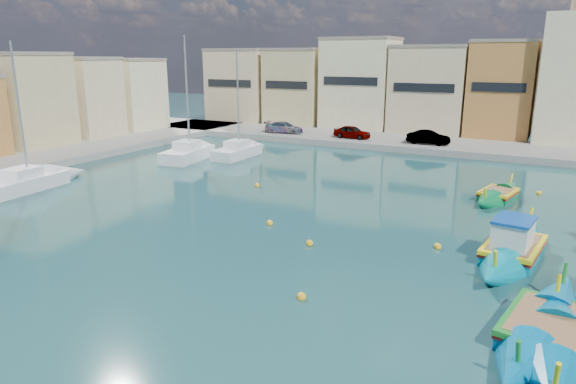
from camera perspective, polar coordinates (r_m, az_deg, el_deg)
The scene contains 13 objects.
ground at distance 21.71m, azimuth 6.04°, elevation -9.05°, with size 160.00×160.00×0.00m, color #153C41.
north_quay at distance 51.69m, azimuth 19.58°, elevation 4.62°, with size 80.00×8.00×0.60m, color gray.
west_quay at distance 48.10m, azimuth -27.60°, elevation 3.06°, with size 8.00×56.00×0.60m, color gray.
north_townhouses at distance 57.96m, azimuth 27.75°, elevation 9.51°, with size 83.20×7.87×10.19m.
parked_cars at distance 53.13m, azimuth 6.57°, elevation 6.67°, with size 19.78×2.27×1.31m.
luzzu_turquoise_cabin at distance 25.16m, azimuth 23.73°, elevation -5.95°, with size 3.26×9.71×3.06m.
luzzu_green at distance 34.91m, azimuth 22.29°, elevation -0.40°, with size 3.12×7.04×2.15m.
luzzu_blue_south at distance 18.93m, azimuth 26.36°, elevation -13.51°, with size 3.50×9.19×2.59m.
luzzu_cyan_south at distance 18.12m, azimuth 27.47°, elevation -14.97°, with size 2.17×8.14×2.52m.
yacht_north at distance 47.38m, azimuth -4.63°, elevation 4.69°, with size 2.23×7.62×10.14m.
yacht_midnorth at distance 46.82m, azimuth -10.03°, elevation 4.44°, with size 3.48×8.19×11.26m.
yacht_mid at distance 39.77m, azimuth -25.34°, elevation 1.32°, with size 2.88×8.47×10.49m.
mooring_buoys at distance 26.67m, azimuth 11.19°, elevation -4.43°, with size 23.14×20.94×0.36m.
Camera 1 is at (7.25, -18.47, 8.80)m, focal length 32.00 mm.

